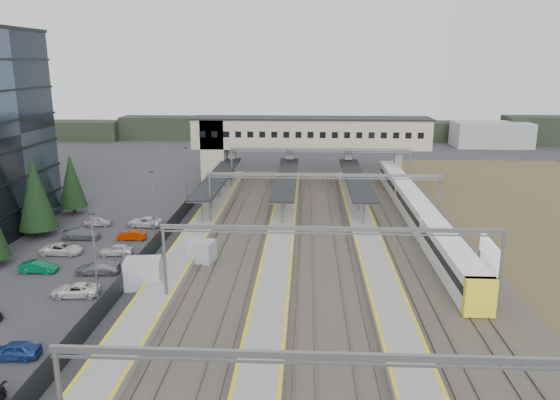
# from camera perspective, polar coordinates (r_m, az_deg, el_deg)

# --- Properties ---
(ground) EXTENTS (220.00, 220.00, 0.00)m
(ground) POSITION_cam_1_polar(r_m,az_deg,el_deg) (55.71, -7.69, -7.26)
(ground) COLOR #2B2B2D
(ground) RESTS_ON ground
(car_park) EXTENTS (10.60, 44.79, 1.28)m
(car_park) POSITION_cam_1_polar(r_m,az_deg,el_deg) (53.78, -23.38, -8.46)
(car_park) COLOR #B1B1B5
(car_park) RESTS_ON ground
(lampposts) EXTENTS (0.50, 53.25, 8.07)m
(lampposts) POSITION_cam_1_polar(r_m,az_deg,el_deg) (57.43, -15.49, -2.43)
(lampposts) COLOR slate
(lampposts) RESTS_ON ground
(fence) EXTENTS (0.08, 90.00, 2.00)m
(fence) POSITION_cam_1_polar(r_m,az_deg,el_deg) (61.39, -12.87, -4.45)
(fence) COLOR #26282B
(fence) RESTS_ON ground
(relay_cabin_near) EXTENTS (3.56, 2.83, 2.70)m
(relay_cabin_near) POSITION_cam_1_polar(r_m,az_deg,el_deg) (52.35, -14.12, -7.43)
(relay_cabin_near) COLOR #929497
(relay_cabin_near) RESTS_ON ground
(relay_cabin_far) EXTENTS (3.04, 2.72, 2.39)m
(relay_cabin_far) POSITION_cam_1_polar(r_m,az_deg,el_deg) (57.26, -8.23, -5.40)
(relay_cabin_far) COLOR #929497
(relay_cabin_far) RESTS_ON ground
(rail_corridor) EXTENTS (34.00, 90.00, 0.92)m
(rail_corridor) POSITION_cam_1_polar(r_m,az_deg,el_deg) (59.39, 2.12, -5.45)
(rail_corridor) COLOR #3B362D
(rail_corridor) RESTS_ON ground
(canopies) EXTENTS (23.10, 30.00, 3.28)m
(canopies) POSITION_cam_1_polar(r_m,az_deg,el_deg) (79.67, 0.68, 2.38)
(canopies) COLOR black
(canopies) RESTS_ON ground
(footbridge) EXTENTS (40.40, 6.40, 11.20)m
(footbridge) POSITION_cam_1_polar(r_m,az_deg,el_deg) (93.76, 1.48, 6.66)
(footbridge) COLOR tan
(footbridge) RESTS_ON ground
(gantries) EXTENTS (28.40, 62.28, 7.17)m
(gantries) POSITION_cam_1_polar(r_m,az_deg,el_deg) (55.81, 4.87, -0.65)
(gantries) COLOR slate
(gantries) RESTS_ON ground
(train) EXTENTS (2.58, 53.82, 3.24)m
(train) POSITION_cam_1_polar(r_m,az_deg,el_deg) (71.56, 14.09, -1.14)
(train) COLOR silver
(train) RESTS_ON ground
(billboard) EXTENTS (0.45, 5.92, 5.02)m
(billboard) POSITION_cam_1_polar(r_m,az_deg,el_deg) (52.28, 20.96, -5.63)
(billboard) COLOR slate
(billboard) RESTS_ON ground
(treeline_far) EXTENTS (170.00, 19.00, 7.00)m
(treeline_far) POSITION_cam_1_polar(r_m,az_deg,el_deg) (144.90, 8.40, 7.22)
(treeline_far) COLOR black
(treeline_far) RESTS_ON ground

